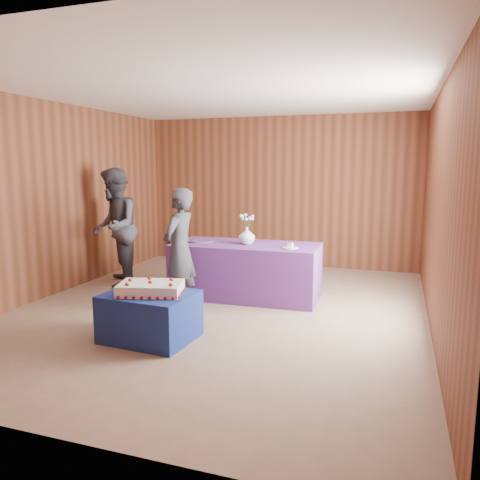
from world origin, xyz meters
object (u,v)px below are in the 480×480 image
at_px(guest_left, 180,249).
at_px(guest_right, 115,227).
at_px(serving_table, 246,270).
at_px(sheet_cake, 151,288).
at_px(cake_table, 150,316).
at_px(vase, 247,236).

distance_m(guest_left, guest_right, 1.62).
bearing_deg(serving_table, sheet_cake, -104.43).
distance_m(sheet_cake, guest_right, 2.52).
distance_m(cake_table, serving_table, 1.93).
bearing_deg(serving_table, vase, -18.82).
relative_size(sheet_cake, guest_left, 0.49).
height_order(serving_table, guest_left, guest_left).
height_order(serving_table, guest_right, guest_right).
bearing_deg(serving_table, guest_left, -132.48).
bearing_deg(vase, guest_left, -131.45).
bearing_deg(guest_left, cake_table, 14.16).
bearing_deg(sheet_cake, guest_left, 85.97).
relative_size(serving_table, sheet_cake, 2.63).
height_order(vase, guest_left, guest_left).
bearing_deg(serving_table, guest_right, 178.70).
xyz_separation_m(cake_table, sheet_cake, (0.03, -0.01, 0.31)).
xyz_separation_m(sheet_cake, guest_left, (-0.22, 1.14, 0.21)).
relative_size(guest_left, guest_right, 0.86).
bearing_deg(vase, guest_right, -179.63).
height_order(serving_table, vase, vase).
height_order(cake_table, sheet_cake, sheet_cake).
bearing_deg(vase, sheet_cake, -103.06).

